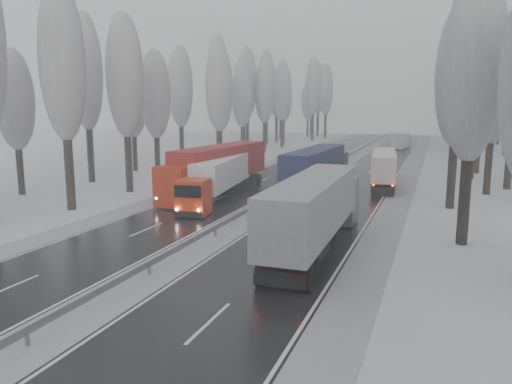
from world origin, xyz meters
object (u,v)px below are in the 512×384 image
Objects in this scene: truck_cream_box at (384,165)px; truck_red_white at (219,176)px; truck_red_red at (216,167)px; truck_grey_tarp at (317,207)px; box_truck_distant at (401,141)px; truck_blue_box at (318,166)px.

truck_red_white is at bearing -139.43° from truck_cream_box.
truck_red_white is at bearing -55.79° from truck_red_red.
truck_red_red is at bearing 131.56° from truck_grey_tarp.
truck_red_red is (-12.77, -57.78, 1.12)m from box_truck_distant.
box_truck_distant is (-1.67, 46.61, -0.58)m from truck_cream_box.
truck_grey_tarp is 19.99m from truck_blue_box.
truck_red_red is (-1.43, 2.50, 0.50)m from truck_red_white.
truck_red_red is (-14.43, -11.17, 0.53)m from truck_cream_box.
truck_grey_tarp is 2.06× the size of box_truck_distant.
truck_red_red is at bearing 112.28° from truck_red_white.
truck_red_red is (-13.29, 14.57, 0.09)m from truck_grey_tarp.
box_truck_distant is 61.34m from truck_red_white.
truck_red_white is (-13.00, -13.67, 0.03)m from truck_cream_box.
box_truck_distant is 0.47× the size of truck_red_red.
truck_blue_box reaches higher than truck_cream_box.
box_truck_distant is at bearing 81.92° from truck_red_red.
truck_blue_box is at bearing 102.31° from truck_grey_tarp.
box_truck_distant is at bearing 71.80° from truck_red_white.
truck_red_red is at bearing -148.59° from truck_blue_box.
truck_red_red reaches higher than truck_blue_box.
truck_cream_box is at bearing 38.88° from truck_red_white.
truck_blue_box is 10.03m from truck_red_red.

